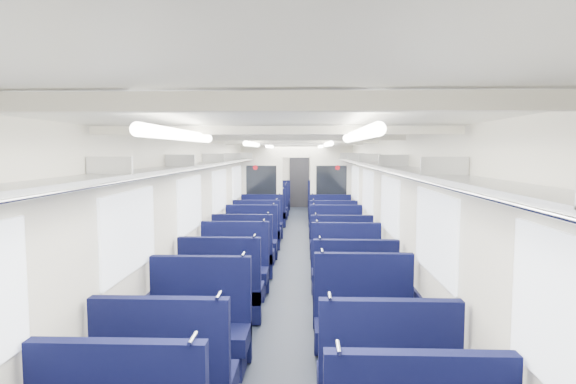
# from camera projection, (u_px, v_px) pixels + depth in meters

# --- Properties ---
(floor) EXTENTS (2.80, 18.00, 0.01)m
(floor) POSITION_uv_depth(u_px,v_px,m) (294.00, 259.00, 9.64)
(floor) COLOR black
(floor) RESTS_ON ground
(ceiling) EXTENTS (2.80, 18.00, 0.01)m
(ceiling) POSITION_uv_depth(u_px,v_px,m) (294.00, 141.00, 9.44)
(ceiling) COLOR white
(ceiling) RESTS_ON wall_left
(wall_left) EXTENTS (0.02, 18.00, 2.35)m
(wall_left) POSITION_uv_depth(u_px,v_px,m) (224.00, 200.00, 9.58)
(wall_left) COLOR beige
(wall_left) RESTS_ON floor
(dado_left) EXTENTS (0.03, 17.90, 0.70)m
(dado_left) POSITION_uv_depth(u_px,v_px,m) (225.00, 241.00, 9.65)
(dado_left) COLOR black
(dado_left) RESTS_ON floor
(wall_right) EXTENTS (0.02, 18.00, 2.35)m
(wall_right) POSITION_uv_depth(u_px,v_px,m) (365.00, 201.00, 9.49)
(wall_right) COLOR beige
(wall_right) RESTS_ON floor
(dado_right) EXTENTS (0.03, 17.90, 0.70)m
(dado_right) POSITION_uv_depth(u_px,v_px,m) (363.00, 242.00, 9.56)
(dado_right) COLOR black
(dado_right) RESTS_ON floor
(wall_far) EXTENTS (2.80, 0.02, 2.35)m
(wall_far) POSITION_uv_depth(u_px,v_px,m) (299.00, 177.00, 18.50)
(wall_far) COLOR beige
(wall_far) RESTS_ON floor
(luggage_rack_left) EXTENTS (0.36, 17.40, 0.18)m
(luggage_rack_left) POSITION_uv_depth(u_px,v_px,m) (233.00, 161.00, 9.51)
(luggage_rack_left) COLOR #B2B5BA
(luggage_rack_left) RESTS_ON wall_left
(luggage_rack_right) EXTENTS (0.36, 17.40, 0.18)m
(luggage_rack_right) POSITION_uv_depth(u_px,v_px,m) (356.00, 161.00, 9.42)
(luggage_rack_right) COLOR #B2B5BA
(luggage_rack_right) RESTS_ON wall_right
(windows) EXTENTS (2.78, 15.60, 0.75)m
(windows) POSITION_uv_depth(u_px,v_px,m) (293.00, 190.00, 9.06)
(windows) COLOR white
(windows) RESTS_ON wall_left
(ceiling_fittings) EXTENTS (2.70, 16.06, 0.11)m
(ceiling_fittings) POSITION_uv_depth(u_px,v_px,m) (294.00, 144.00, 9.18)
(ceiling_fittings) COLOR silver
(ceiling_fittings) RESTS_ON ceiling
(end_door) EXTENTS (0.75, 0.06, 2.00)m
(end_door) POSITION_uv_depth(u_px,v_px,m) (299.00, 181.00, 18.45)
(end_door) COLOR black
(end_door) RESTS_ON floor
(bulkhead) EXTENTS (2.80, 0.10, 2.35)m
(bulkhead) POSITION_uv_depth(u_px,v_px,m) (296.00, 188.00, 12.03)
(bulkhead) COLOR silver
(bulkhead) RESTS_ON floor
(seat_6) EXTENTS (1.02, 0.56, 1.14)m
(seat_6) POSITION_uv_depth(u_px,v_px,m) (199.00, 334.00, 4.74)
(seat_6) COLOR #0A0D33
(seat_6) RESTS_ON floor
(seat_7) EXTENTS (1.02, 0.56, 1.14)m
(seat_7) POSITION_uv_depth(u_px,v_px,m) (364.00, 329.00, 4.88)
(seat_7) COLOR #0A0D33
(seat_7) RESTS_ON floor
(seat_8) EXTENTS (1.02, 0.56, 1.14)m
(seat_8) POSITION_uv_depth(u_px,v_px,m) (222.00, 294.00, 6.08)
(seat_8) COLOR #0A0D33
(seat_8) RESTS_ON floor
(seat_9) EXTENTS (1.02, 0.56, 1.14)m
(seat_9) POSITION_uv_depth(u_px,v_px,m) (354.00, 298.00, 5.92)
(seat_9) COLOR #0A0D33
(seat_9) RESTS_ON floor
(seat_10) EXTENTS (1.02, 0.56, 1.14)m
(seat_10) POSITION_uv_depth(u_px,v_px,m) (234.00, 273.00, 7.12)
(seat_10) COLOR #0A0D33
(seat_10) RESTS_ON floor
(seat_11) EXTENTS (1.02, 0.56, 1.14)m
(seat_11) POSITION_uv_depth(u_px,v_px,m) (347.00, 275.00, 6.99)
(seat_11) COLOR #0A0D33
(seat_11) RESTS_ON floor
(seat_12) EXTENTS (1.02, 0.56, 1.14)m
(seat_12) POSITION_uv_depth(u_px,v_px,m) (244.00, 257.00, 8.21)
(seat_12) COLOR #0A0D33
(seat_12) RESTS_ON floor
(seat_13) EXTENTS (1.02, 0.56, 1.14)m
(seat_13) POSITION_uv_depth(u_px,v_px,m) (341.00, 259.00, 8.09)
(seat_13) COLOR #0A0D33
(seat_13) RESTS_ON floor
(seat_14) EXTENTS (1.02, 0.56, 1.14)m
(seat_14) POSITION_uv_depth(u_px,v_px,m) (251.00, 244.00, 9.33)
(seat_14) COLOR #0A0D33
(seat_14) RESTS_ON floor
(seat_15) EXTENTS (1.02, 0.56, 1.14)m
(seat_15) POSITION_uv_depth(u_px,v_px,m) (336.00, 244.00, 9.31)
(seat_15) COLOR #0A0D33
(seat_15) RESTS_ON floor
(seat_16) EXTENTS (1.02, 0.56, 1.14)m
(seat_16) POSITION_uv_depth(u_px,v_px,m) (257.00, 234.00, 10.54)
(seat_16) COLOR #0A0D33
(seat_16) RESTS_ON floor
(seat_17) EXTENTS (1.02, 0.56, 1.14)m
(seat_17) POSITION_uv_depth(u_px,v_px,m) (333.00, 235.00, 10.43)
(seat_17) COLOR #0A0D33
(seat_17) RESTS_ON floor
(seat_18) EXTENTS (1.02, 0.56, 1.14)m
(seat_18) POSITION_uv_depth(u_px,v_px,m) (262.00, 226.00, 11.62)
(seat_18) COLOR #0A0D33
(seat_18) RESTS_ON floor
(seat_19) EXTENTS (1.02, 0.56, 1.14)m
(seat_19) POSITION_uv_depth(u_px,v_px,m) (330.00, 226.00, 11.59)
(seat_19) COLOR #0A0D33
(seat_19) RESTS_ON floor
(seat_20) EXTENTS (1.02, 0.56, 1.14)m
(seat_20) POSITION_uv_depth(u_px,v_px,m) (268.00, 215.00, 13.66)
(seat_20) COLOR #0A0D33
(seat_20) RESTS_ON floor
(seat_21) EXTENTS (1.02, 0.56, 1.14)m
(seat_21) POSITION_uv_depth(u_px,v_px,m) (326.00, 215.00, 13.64)
(seat_21) COLOR #0A0D33
(seat_21) RESTS_ON floor
(seat_22) EXTENTS (1.02, 0.56, 1.14)m
(seat_22) POSITION_uv_depth(u_px,v_px,m) (271.00, 210.00, 14.79)
(seat_22) COLOR #0A0D33
(seat_22) RESTS_ON floor
(seat_23) EXTENTS (1.02, 0.56, 1.14)m
(seat_23) POSITION_uv_depth(u_px,v_px,m) (325.00, 210.00, 14.86)
(seat_23) COLOR #0A0D33
(seat_23) RESTS_ON floor
(seat_24) EXTENTS (1.02, 0.56, 1.14)m
(seat_24) POSITION_uv_depth(u_px,v_px,m) (274.00, 205.00, 16.06)
(seat_24) COLOR #0A0D33
(seat_24) RESTS_ON floor
(seat_25) EXTENTS (1.02, 0.56, 1.14)m
(seat_25) POSITION_uv_depth(u_px,v_px,m) (323.00, 206.00, 15.93)
(seat_25) COLOR #0A0D33
(seat_25) RESTS_ON floor
(seat_26) EXTENTS (1.02, 0.56, 1.14)m
(seat_26) POSITION_uv_depth(u_px,v_px,m) (276.00, 202.00, 17.24)
(seat_26) COLOR #0A0D33
(seat_26) RESTS_ON floor
(seat_27) EXTENTS (1.02, 0.56, 1.14)m
(seat_27) POSITION_uv_depth(u_px,v_px,m) (322.00, 202.00, 17.14)
(seat_27) COLOR #0A0D33
(seat_27) RESTS_ON floor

